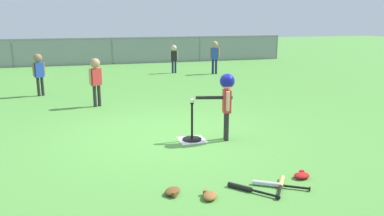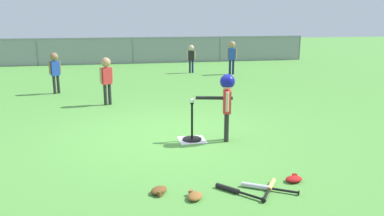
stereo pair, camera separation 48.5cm
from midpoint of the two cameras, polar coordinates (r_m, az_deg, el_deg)
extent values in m
plane|color=#51933D|center=(6.57, -1.76, -4.23)|extent=(60.00, 60.00, 0.00)
cube|color=white|center=(6.36, 2.19, -4.81)|extent=(0.44, 0.44, 0.01)
cylinder|color=black|center=(6.35, 2.19, -4.74)|extent=(0.32, 0.32, 0.03)
cylinder|color=black|center=(6.26, 2.22, -1.98)|extent=(0.04, 0.04, 0.61)
cylinder|color=black|center=(6.19, 2.24, 0.66)|extent=(0.06, 0.06, 0.02)
sphere|color=white|center=(6.18, 2.25, 1.08)|extent=(0.07, 0.07, 0.07)
cylinder|color=#262626|center=(6.26, 7.45, -2.97)|extent=(0.07, 0.07, 0.48)
cylinder|color=#262626|center=(6.36, 7.38, -2.70)|extent=(0.07, 0.07, 0.48)
cube|color=red|center=(6.20, 7.53, 0.94)|extent=(0.18, 0.24, 0.37)
cylinder|color=beige|center=(6.07, 7.63, 0.91)|extent=(0.05, 0.05, 0.32)
cylinder|color=beige|center=(6.33, 7.44, 1.43)|extent=(0.05, 0.05, 0.32)
sphere|color=beige|center=(6.14, 7.61, 3.69)|extent=(0.21, 0.21, 0.21)
sphere|color=#141999|center=(6.14, 7.62, 3.94)|extent=(0.24, 0.24, 0.24)
cylinder|color=black|center=(6.18, 5.60, 1.49)|extent=(0.59, 0.21, 0.06)
cylinder|color=#262626|center=(10.74, -18.27, 3.40)|extent=(0.08, 0.08, 0.49)
cylinder|color=#262626|center=(10.70, -18.79, 3.32)|extent=(0.08, 0.08, 0.49)
cube|color=#2347B7|center=(10.66, -18.70, 5.65)|extent=(0.25, 0.22, 0.38)
cylinder|color=#8C6647|center=(10.71, -18.05, 5.88)|extent=(0.05, 0.05, 0.33)
cylinder|color=#8C6647|center=(10.60, -19.38, 5.71)|extent=(0.05, 0.05, 0.33)
sphere|color=#8C6647|center=(10.63, -18.83, 7.30)|extent=(0.22, 0.22, 0.22)
cylinder|color=#262626|center=(9.03, -10.79, 2.05)|extent=(0.08, 0.08, 0.49)
cylinder|color=#262626|center=(8.98, -11.42, 1.96)|extent=(0.08, 0.08, 0.49)
cube|color=red|center=(8.93, -11.23, 4.77)|extent=(0.25, 0.21, 0.38)
cylinder|color=tan|center=(8.98, -10.45, 5.03)|extent=(0.05, 0.05, 0.33)
cylinder|color=tan|center=(8.87, -12.04, 4.85)|extent=(0.05, 0.05, 0.33)
sphere|color=tan|center=(8.89, -11.32, 6.76)|extent=(0.22, 0.22, 0.22)
cylinder|color=#191E4C|center=(14.04, 1.09, 6.22)|extent=(0.07, 0.07, 0.46)
cylinder|color=#191E4C|center=(14.03, 0.67, 6.22)|extent=(0.07, 0.07, 0.46)
cube|color=black|center=(13.99, 0.88, 7.87)|extent=(0.22, 0.16, 0.35)
cylinder|color=beige|center=(13.99, 1.41, 7.97)|extent=(0.05, 0.05, 0.30)
cylinder|color=beige|center=(13.99, 0.36, 7.97)|extent=(0.05, 0.05, 0.30)
sphere|color=beige|center=(13.97, 0.89, 9.04)|extent=(0.20, 0.20, 0.20)
cylinder|color=#191E4C|center=(13.79, 7.22, 6.14)|extent=(0.08, 0.08, 0.53)
cylinder|color=#191E4C|center=(13.80, 6.73, 6.15)|extent=(0.08, 0.08, 0.53)
cube|color=#2347B7|center=(13.74, 7.03, 8.07)|extent=(0.27, 0.22, 0.41)
cylinder|color=tan|center=(13.73, 7.65, 8.17)|extent=(0.06, 0.06, 0.35)
cylinder|color=tan|center=(13.75, 6.42, 8.22)|extent=(0.06, 0.06, 0.35)
sphere|color=tan|center=(13.72, 7.07, 9.46)|extent=(0.23, 0.23, 0.23)
cylinder|color=silver|center=(4.73, 12.49, -11.45)|extent=(0.32, 0.23, 0.06)
cylinder|color=black|center=(4.70, 16.63, -11.85)|extent=(0.30, 0.20, 0.03)
cylinder|color=black|center=(4.70, 18.71, -12.03)|extent=(0.04, 0.05, 0.05)
cylinder|color=#DBB266|center=(4.81, 14.75, -11.14)|extent=(0.21, 0.28, 0.06)
cylinder|color=black|center=(4.55, 14.23, -12.60)|extent=(0.19, 0.26, 0.03)
cylinder|color=black|center=(4.42, 13.95, -13.40)|extent=(0.05, 0.04, 0.05)
cylinder|color=black|center=(4.61, 8.43, -11.93)|extent=(0.25, 0.27, 0.06)
cylinder|color=black|center=(4.49, 11.95, -12.81)|extent=(0.22, 0.25, 0.03)
cylinder|color=black|center=(4.44, 13.78, -13.25)|extent=(0.05, 0.04, 0.05)
ellipsoid|color=brown|center=(4.38, 3.70, -13.15)|extent=(0.25, 0.27, 0.07)
cube|color=brown|center=(4.46, 3.01, -12.66)|extent=(0.06, 0.06, 0.06)
ellipsoid|color=#B21919|center=(5.03, 17.80, -10.19)|extent=(0.25, 0.20, 0.07)
cube|color=#B21919|center=(5.12, 17.86, -9.76)|extent=(0.06, 0.05, 0.06)
ellipsoid|color=brown|center=(4.51, -1.87, -12.30)|extent=(0.27, 0.27, 0.07)
cube|color=brown|center=(4.43, -1.65, -12.84)|extent=(0.06, 0.06, 0.06)
cylinder|color=slate|center=(17.31, -21.56, 7.83)|extent=(0.06, 0.06, 1.15)
cylinder|color=slate|center=(17.09, -8.11, 8.56)|extent=(0.06, 0.06, 1.15)
cylinder|color=slate|center=(17.79, 5.01, 8.83)|extent=(0.06, 0.06, 1.15)
cylinder|color=slate|center=(19.32, 16.59, 8.69)|extent=(0.06, 0.06, 1.15)
cube|color=gray|center=(17.05, -8.16, 10.29)|extent=(16.00, 0.03, 0.03)
cube|color=gray|center=(17.09, -8.11, 8.56)|extent=(16.00, 0.01, 1.15)
camera|label=1|loc=(0.24, -87.76, 0.54)|focal=35.46mm
camera|label=2|loc=(0.24, 92.24, -0.54)|focal=35.46mm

